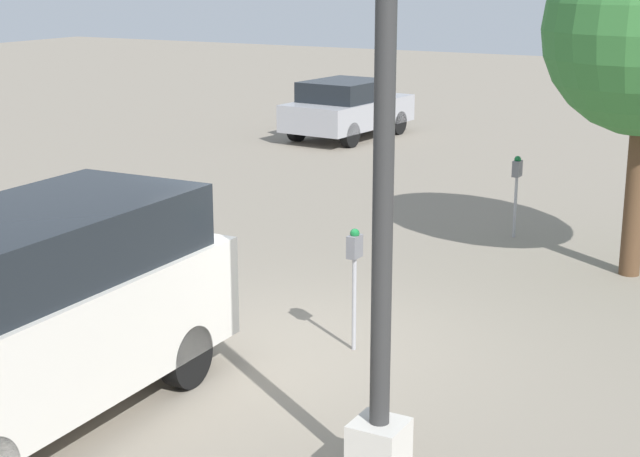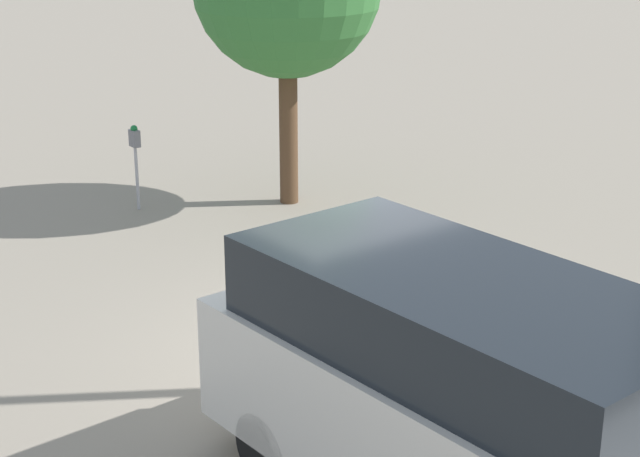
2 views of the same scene
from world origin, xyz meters
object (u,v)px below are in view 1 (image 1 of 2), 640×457
parking_meter_far (517,178)px  parked_van (27,312)px  car_distant (347,108)px  lamp_post (383,224)px  parking_meter_near (355,261)px

parking_meter_far → parked_van: bearing=-10.2°
parked_van → car_distant: bearing=-164.2°
lamp_post → car_distant: 17.72m
parked_van → parking_meter_far: bearing=166.4°
lamp_post → parked_van: lamp_post is taller
car_distant → parking_meter_far: bearing=-131.9°
parked_van → parking_meter_near: bearing=148.3°
parking_meter_far → car_distant: size_ratio=0.34×
car_distant → parked_van: bearing=-157.9°
parking_meter_far → car_distant: 10.06m
parking_meter_near → car_distant: 14.66m
car_distant → parking_meter_near: bearing=-147.3°
car_distant → lamp_post: bearing=-146.8°
parking_meter_near → parking_meter_far: (-5.64, 0.07, -0.07)m
parking_meter_near → car_distant: size_ratio=0.36×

